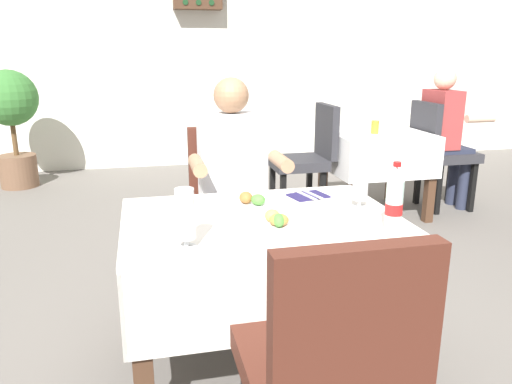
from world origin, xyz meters
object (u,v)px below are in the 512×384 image
Objects in this scene: background_chair_left at (308,155)px; chair_near_camera_side at (328,366)px; background_patron at (446,131)px; background_table_tumbler at (375,127)px; napkin_cutlery_set at (308,196)px; beer_glass_left at (361,182)px; cola_bottle_primary at (394,201)px; chair_far_diner_seat at (229,202)px; beer_glass_middle at (185,216)px; background_chair_right at (439,149)px; background_dining_table at (375,154)px; potted_plant_corner at (11,114)px; plate_near_camera at (281,222)px; main_dining_table at (261,255)px; plate_far_diner at (252,203)px; seated_diner_far at (234,181)px.

chair_near_camera_side is at bearing -107.52° from background_chair_left.
background_patron reaches higher than background_chair_left.
napkin_cutlery_set is at bearing -124.46° from background_table_tumbler.
background_chair_left is at bearing 72.48° from chair_near_camera_side.
cola_bottle_primary is (-0.00, -0.31, 0.01)m from beer_glass_left.
cola_bottle_primary is at bearing -67.28° from chair_far_diner_seat.
beer_glass_left is 1.03× the size of beer_glass_middle.
cola_bottle_primary reaches higher than background_chair_right.
cola_bottle_primary reaches higher than background_chair_left.
cola_bottle_primary is 0.33× the size of background_dining_table.
potted_plant_corner is at bearing 156.95° from background_patron.
background_table_tumbler is (1.44, 2.72, 0.23)m from chair_near_camera_side.
plate_near_camera is 2.98m from background_chair_right.
plate_near_camera is (0.05, -0.13, 0.19)m from main_dining_table.
chair_far_diner_seat is (0.00, 0.79, -0.00)m from main_dining_table.
background_table_tumbler is (-0.68, -0.09, 0.23)m from background_chair_right.
plate_far_diner is 1.07× the size of beer_glass_left.
chair_near_camera_side is at bearing -118.15° from background_dining_table.
main_dining_table is 2.51m from background_dining_table.
background_chair_left is at bearing 180.00° from background_chair_right.
beer_glass_middle reaches higher than napkin_cutlery_set.
seated_diner_far reaches higher than potted_plant_corner.
main_dining_table is at bearing -136.47° from background_chair_right.
chair_near_camera_side is at bearing -127.04° from background_chair_right.
background_chair_right is 0.16m from background_patron.
background_table_tumbler is (1.15, 1.68, 0.05)m from napkin_cutlery_set.
main_dining_table is 4.09m from potted_plant_corner.
cola_bottle_primary is 0.28× the size of background_chair_right.
chair_near_camera_side is 0.68m from beer_glass_middle.
background_chair_left is (0.84, 2.14, -0.19)m from plate_near_camera.
background_chair_left is at bearing 53.96° from chair_far_diner_seat.
background_chair_left is 0.60m from background_table_tumbler.
plate_far_diner is at bearing 51.77° from beer_glass_middle.
chair_far_diner_seat is 1.15m from beer_glass_middle.
chair_far_diner_seat is at bearing 117.53° from napkin_cutlery_set.
cola_bottle_primary reaches higher than plate_near_camera.
background_chair_right is at bearing 43.53° from main_dining_table.
beer_glass_left is (0.45, 0.83, 0.29)m from chair_near_camera_side.
background_chair_left is (0.89, 1.87, -0.19)m from plate_far_diner.
background_table_tumbler is (-0.73, -0.09, 0.07)m from background_patron.
background_table_tumbler reaches higher than background_dining_table.
seated_diner_far is at bearing 89.10° from main_dining_table.
beer_glass_left is at bearing -58.64° from potted_plant_corner.
chair_far_diner_seat is 1.00× the size of chair_near_camera_side.
background_chair_right is (1.67, 2.29, -0.29)m from cola_bottle_primary.
background_dining_table is (1.51, 1.87, -0.21)m from plate_far_diner.
background_chair_right is at bearing 49.89° from beer_glass_left.
background_patron reaches higher than chair_near_camera_side.
background_chair_left is (0.87, 1.33, -0.16)m from seated_diner_far.
seated_diner_far is 0.52m from napkin_cutlery_set.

